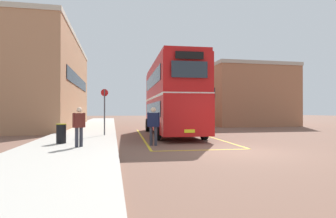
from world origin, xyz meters
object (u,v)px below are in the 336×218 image
at_px(single_deck_bus, 179,111).
at_px(litter_bin, 61,133).
at_px(pedestrian_boarding, 153,123).
at_px(bus_stop_sign, 104,107).
at_px(double_decker_bus, 171,97).
at_px(pedestrian_waiting_near, 79,124).

distance_m(single_deck_bus, litter_bin, 22.58).
xyz_separation_m(single_deck_bus, pedestrian_boarding, (-6.21, -20.55, -0.60)).
xyz_separation_m(single_deck_bus, bus_stop_sign, (-8.54, -16.08, 0.17)).
relative_size(double_decker_bus, pedestrian_boarding, 5.89).
height_order(single_deck_bus, litter_bin, single_deck_bus).
relative_size(pedestrian_boarding, bus_stop_sign, 0.64).
xyz_separation_m(double_decker_bus, pedestrian_waiting_near, (-5.18, -6.25, -1.45)).
relative_size(double_decker_bus, single_deck_bus, 1.17).
xyz_separation_m(pedestrian_boarding, litter_bin, (-4.11, 0.49, -0.45)).
relative_size(pedestrian_waiting_near, litter_bin, 1.81).
height_order(double_decker_bus, pedestrian_boarding, double_decker_bus).
distance_m(double_decker_bus, litter_bin, 8.03).
bearing_deg(double_decker_bus, single_deck_bus, 74.51).
relative_size(pedestrian_boarding, pedestrian_waiting_near, 1.10).
bearing_deg(bus_stop_sign, double_decker_bus, 11.33).
bearing_deg(pedestrian_waiting_near, single_deck_bus, 66.36).
distance_m(double_decker_bus, bus_stop_sign, 4.47).
distance_m(single_deck_bus, pedestrian_waiting_near, 23.44).
height_order(pedestrian_boarding, bus_stop_sign, bus_stop_sign).
bearing_deg(single_deck_bus, pedestrian_boarding, -106.82).
xyz_separation_m(single_deck_bus, pedestrian_waiting_near, (-9.40, -21.47, -0.58)).
bearing_deg(pedestrian_boarding, bus_stop_sign, 117.58).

